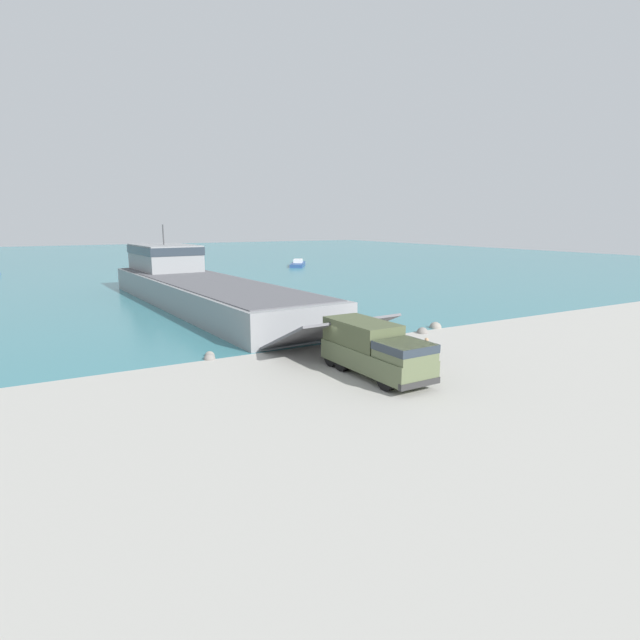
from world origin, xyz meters
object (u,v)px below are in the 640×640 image
(soldier_on_ramp, at_px, (426,350))
(mooring_bollard, at_px, (386,333))
(military_truck, at_px, (375,349))
(moored_boat_b, at_px, (298,264))
(landing_craft, at_px, (195,283))

(soldier_on_ramp, relative_size, mooring_bollard, 2.28)
(mooring_bollard, bearing_deg, military_truck, -130.66)
(mooring_bollard, bearing_deg, moored_boat_b, 68.94)
(soldier_on_ramp, bearing_deg, moored_boat_b, -64.04)
(soldier_on_ramp, distance_m, moored_boat_b, 70.13)
(landing_craft, bearing_deg, soldier_on_ramp, -84.76)
(soldier_on_ramp, distance_m, mooring_bollard, 7.62)
(mooring_bollard, bearing_deg, soldier_on_ramp, -108.94)
(soldier_on_ramp, height_order, mooring_bollard, soldier_on_ramp)
(military_truck, relative_size, soldier_on_ramp, 4.21)
(military_truck, height_order, moored_boat_b, military_truck)
(moored_boat_b, bearing_deg, military_truck, 98.21)
(military_truck, xyz_separation_m, soldier_on_ramp, (3.53, -0.20, -0.47))
(landing_craft, relative_size, military_truck, 5.98)
(moored_boat_b, height_order, mooring_bollard, moored_boat_b)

